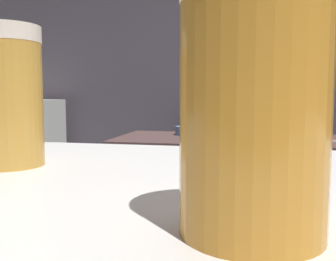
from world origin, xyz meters
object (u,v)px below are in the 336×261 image
object	(u,v)px
mixing_bowl	(191,131)
chefs_knife	(323,141)
mini_fridge	(20,159)
bartender	(271,128)
bottle_olive_oil	(230,80)
pint_glass_near	(253,105)
bottle_vinegar	(276,80)
bottle_hot_sauce	(239,79)
pint_glass_far	(7,97)
bottle_soy	(199,81)

from	to	relation	value
mixing_bowl	chefs_knife	distance (m)	0.73
mini_fridge	bartender	distance (m)	2.62
chefs_knife	bottle_olive_oil	distance (m)	1.39
bartender	pint_glass_near	xyz separation A→B (m)	(-0.09, -1.44, 0.14)
pint_glass_near	bottle_vinegar	distance (m)	3.14
bartender	bottle_olive_oil	size ratio (longest dim) A/B	6.76
mixing_bowl	bottle_vinegar	distance (m)	1.29
bartender	bottle_hot_sauce	world-z (taller)	bartender
bartender	bottle_hot_sauce	bearing A→B (deg)	19.92
pint_glass_near	bottle_hot_sauce	distance (m)	2.99
mini_fridge	chefs_knife	size ratio (longest dim) A/B	4.54
bartender	pint_glass_far	xyz separation A→B (m)	(-0.34, -1.29, 0.14)
bottle_soy	bottle_vinegar	distance (m)	0.65
chefs_knife	pint_glass_far	world-z (taller)	pint_glass_far
mini_fridge	chefs_knife	xyz separation A→B (m)	(2.42, -1.03, 0.36)
pint_glass_near	bottle_vinegar	xyz separation A→B (m)	(0.21, 3.14, 0.12)
pint_glass_far	bottle_olive_oil	distance (m)	2.93
chefs_knife	bottle_vinegar	bearing A→B (deg)	107.10
bartender	bottle_olive_oil	distance (m)	1.68
mixing_bowl	pint_glass_near	size ratio (longest dim) A/B	1.30
mixing_bowl	mini_fridge	bearing A→B (deg)	153.25
bottle_vinegar	pint_glass_far	bearing A→B (deg)	-98.83
bottle_soy	bottle_hot_sauce	bearing A→B (deg)	-11.85
chefs_knife	bottle_olive_oil	xyz separation A→B (m)	(-0.54, 1.24, 0.35)
pint_glass_near	bottle_olive_oil	size ratio (longest dim) A/B	0.56
pint_glass_near	pint_glass_far	size ratio (longest dim) A/B	0.96
bottle_olive_oil	bottle_soy	bearing A→B (deg)	-173.90
pint_glass_near	bottle_soy	size ratio (longest dim) A/B	0.60
chefs_knife	pint_glass_near	size ratio (longest dim) A/B	1.68
pint_glass_near	bottle_olive_oil	distance (m)	3.09
bartender	bottle_soy	world-z (taller)	bartender
mixing_bowl	bottle_soy	size ratio (longest dim) A/B	0.78
chefs_knife	bottle_soy	xyz separation A→B (m)	(-0.80, 1.21, 0.35)
pint_glass_far	bottle_olive_oil	bearing A→B (deg)	88.27
pint_glass_far	bottle_olive_oil	xyz separation A→B (m)	(0.09, 2.93, 0.12)
chefs_knife	bottle_hot_sauce	xyz separation A→B (m)	(-0.46, 1.14, 0.36)
mixing_bowl	bottle_olive_oil	xyz separation A→B (m)	(0.17, 1.07, 0.33)
mini_fridge	bottle_olive_oil	distance (m)	2.03
mixing_bowl	bottle_olive_oil	bearing A→B (deg)	80.90
bartender	mixing_bowl	world-z (taller)	bartender
pint_glass_near	bottle_vinegar	world-z (taller)	bottle_vinegar
mini_fridge	bottle_hot_sauce	xyz separation A→B (m)	(1.97, 0.11, 0.72)
pint_glass_near	bartender	bearing A→B (deg)	86.55
pint_glass_far	bottle_vinegar	bearing A→B (deg)	81.17
mixing_bowl	bottle_hot_sauce	world-z (taller)	bottle_hot_sauce
bartender	bottle_soy	xyz separation A→B (m)	(-0.52, 1.61, 0.25)
bartender	chefs_knife	bearing A→B (deg)	-21.33
mini_fridge	mixing_bowl	world-z (taller)	mini_fridge
chefs_knife	bottle_olive_oil	size ratio (longest dim) A/B	0.94
chefs_knife	pint_glass_far	distance (m)	1.82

